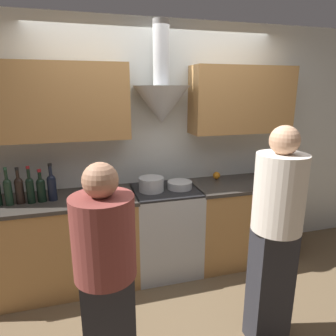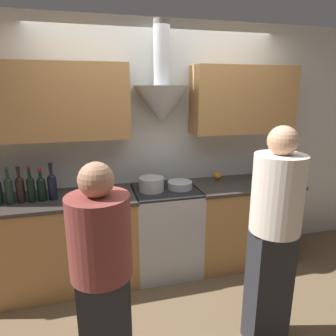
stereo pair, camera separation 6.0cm
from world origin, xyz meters
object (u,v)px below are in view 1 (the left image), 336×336
Objects in this scene: wine_bottle_8 at (52,186)px; person_foreground_right at (276,230)px; wine_bottle_7 at (41,188)px; wine_bottle_6 at (30,189)px; saucepan at (275,180)px; wine_bottle_5 at (19,189)px; orange_fruit at (217,175)px; wine_bottle_4 at (8,190)px; mixing_bowl at (180,185)px; person_foreground_left at (106,273)px; stock_pot at (151,184)px; stove_range at (165,229)px.

person_foreground_right is (1.60, -1.11, -0.13)m from wine_bottle_8.
wine_bottle_8 is at bearing 4.44° from wine_bottle_7.
person_foreground_right is at bearing -34.83° from wine_bottle_8.
wine_bottle_7 is at bearing 8.44° from wine_bottle_6.
wine_bottle_7 is 1.59× the size of saucepan.
orange_fruit is at bearing 6.07° from wine_bottle_5.
wine_bottle_8 reaches higher than wine_bottle_4.
wine_bottle_7 reaches higher than mixing_bowl.
person_foreground_left is (-0.85, -1.15, -0.13)m from mixing_bowl.
person_foreground_right is at bearing -29.15° from wine_bottle_4.
mixing_bowl is 1.33× the size of saucepan.
person_foreground_right is (0.66, -1.12, -0.06)m from stock_pot.
wine_bottle_4 reaches higher than stove_range.
orange_fruit is 0.43× the size of saucepan.
wine_bottle_5 is 0.09m from wine_bottle_6.
wine_bottle_5 is at bearing 177.00° from saucepan.
wine_bottle_8 is at bearing 145.17° from person_foreground_right.
stock_pot reaches higher than stove_range.
stock_pot is (1.03, 0.02, -0.05)m from wine_bottle_7.
wine_bottle_7 is at bearing -1.29° from wine_bottle_5.
wine_bottle_6 is at bearing -10.49° from wine_bottle_5.
wine_bottle_6 is 1.79× the size of saucepan.
wine_bottle_5 reaches higher than stock_pot.
orange_fruit is at bearing 6.86° from wine_bottle_6.
stove_range is at bearing 4.51° from stock_pot.
orange_fruit reaches higher than mixing_bowl.
person_foreground_left is at bearing -63.22° from wine_bottle_6.
person_foreground_left reaches higher than stove_range.
wine_bottle_8 reaches higher than stock_pot.
saucepan is at bearing 28.20° from person_foreground_left.
wine_bottle_4 is 0.20× the size of person_foreground_right.
wine_bottle_4 is 1.30m from stock_pot.
wine_bottle_4 is 1.14× the size of wine_bottle_7.
person_foreground_left is at bearing -59.98° from wine_bottle_5.
wine_bottle_8 is 2.27m from saucepan.
wine_bottle_4 is 2.12m from orange_fruit.
stove_range is 2.64× the size of wine_bottle_8.
orange_fruit is at bearing 6.91° from wine_bottle_8.
stock_pot is at bearing 1.53° from wine_bottle_6.
wine_bottle_6 is 0.18m from wine_bottle_8.
wine_bottle_5 is 1.32× the size of stock_pot.
person_foreground_right is (0.36, -1.12, -0.03)m from mixing_bowl.
wine_bottle_7 is 1.20× the size of stock_pot.
wine_bottle_4 is 2.25m from person_foreground_right.
stove_range is at bearing 114.44° from person_foreground_right.
wine_bottle_5 reaches higher than orange_fruit.
wine_bottle_4 is 0.09m from wine_bottle_5.
mixing_bowl is 1.43m from person_foreground_left.
wine_bottle_4 is at bearing -173.73° from orange_fruit.
wine_bottle_4 is at bearing -179.10° from mixing_bowl.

